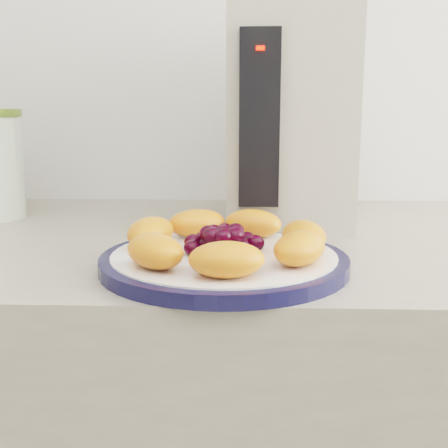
{
  "coord_description": "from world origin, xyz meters",
  "views": [
    {
      "loc": [
        0.14,
        0.43,
        1.07
      ],
      "look_at": [
        0.12,
        1.02,
        0.95
      ],
      "focal_mm": 45.0,
      "sensor_mm": 36.0,
      "label": 1
    }
  ],
  "objects": [
    {
      "name": "plate_rim",
      "position": [
        0.12,
        1.02,
        0.91
      ],
      "size": [
        0.27,
        0.27,
        0.01
      ],
      "primitive_type": "cylinder",
      "color": "#111235",
      "rests_on": "counter"
    },
    {
      "name": "plate_face",
      "position": [
        0.12,
        1.02,
        0.91
      ],
      "size": [
        0.25,
        0.25,
        0.02
      ],
      "primitive_type": "cylinder",
      "color": "white",
      "rests_on": "counter"
    },
    {
      "name": "appliance_body",
      "position": [
        0.21,
        1.3,
        1.05
      ],
      "size": [
        0.18,
        0.25,
        0.31
      ],
      "primitive_type": "cube",
      "rotation": [
        0.0,
        0.0,
        -0.03
      ],
      "color": "#B6AF9D",
      "rests_on": "counter"
    },
    {
      "name": "appliance_panel",
      "position": [
        0.16,
        1.18,
        1.06
      ],
      "size": [
        0.05,
        0.02,
        0.23
      ],
      "primitive_type": "cube",
      "rotation": [
        0.0,
        0.0,
        -0.03
      ],
      "color": "black",
      "rests_on": "appliance_body"
    },
    {
      "name": "appliance_led",
      "position": [
        0.16,
        1.17,
        1.15
      ],
      "size": [
        0.01,
        0.01,
        0.01
      ],
      "primitive_type": "cube",
      "rotation": [
        0.0,
        0.0,
        -0.03
      ],
      "color": "#FF0C05",
      "rests_on": "appliance_panel"
    },
    {
      "name": "fruit_plate",
      "position": [
        0.12,
        1.02,
        0.93
      ],
      "size": [
        0.23,
        0.23,
        0.03
      ],
      "color": "orange",
      "rests_on": "plate_face"
    }
  ]
}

